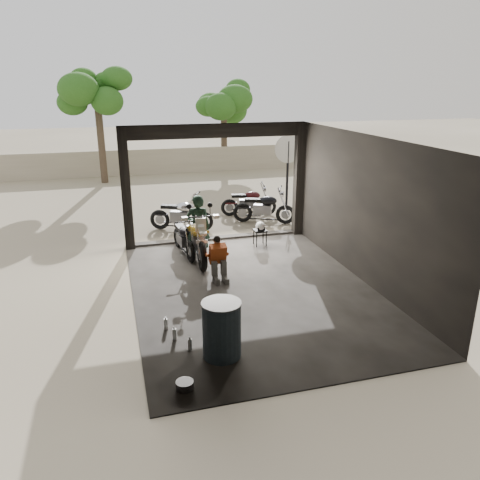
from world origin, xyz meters
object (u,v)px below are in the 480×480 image
sign_post (288,161)px  stool (260,232)px  left_bike (184,236)px  outside_bike_b (249,200)px  main_bike (197,235)px  rider (198,227)px  oil_drum (222,330)px  helmet (260,226)px  outside_bike_c (264,205)px  mechanic (219,260)px  outside_bike_a (181,212)px

sign_post → stool: bearing=-127.5°
left_bike → outside_bike_b: outside_bike_b is taller
main_bike → left_bike: (-0.26, 0.48, -0.15)m
rider → oil_drum: rider is taller
left_bike → helmet: (2.08, 0.06, 0.06)m
main_bike → oil_drum: (-0.42, -4.38, -0.18)m
outside_bike_c → sign_post: size_ratio=0.63×
left_bike → mechanic: (0.49, -1.85, -0.03)m
outside_bike_a → oil_drum: 6.96m
left_bike → outside_bike_b: size_ratio=0.95×
left_bike → stool: size_ratio=3.34×
outside_bike_a → main_bike: bearing=-156.4°
oil_drum → sign_post: (3.92, 7.37, 1.37)m
outside_bike_c → outside_bike_a: bearing=115.8°
helmet → oil_drum: oil_drum is taller
outside_bike_c → sign_post: sign_post is taller
left_bike → oil_drum: size_ratio=1.59×
rider → oil_drum: size_ratio=1.71×
main_bike → rider: rider is taller
main_bike → mechanic: main_bike is taller
oil_drum → mechanic: bearing=77.7°
mechanic → oil_drum: size_ratio=1.00×
oil_drum → sign_post: sign_post is taller
helmet → outside_bike_a: bearing=112.4°
oil_drum → outside_bike_b: bearing=70.5°
left_bike → stool: bearing=-3.4°
stool → helmet: (-0.01, -0.05, 0.19)m
mechanic → sign_post: sign_post is taller
mechanic → helmet: mechanic is taller
helmet → sign_post: sign_post is taller
left_bike → sign_post: (3.76, 2.51, 1.33)m
helmet → sign_post: bearing=36.0°
rider → helmet: bearing=-158.7°
stool → oil_drum: oil_drum is taller
mechanic → helmet: size_ratio=3.58×
left_bike → sign_post: size_ratio=0.56×
outside_bike_c → stool: outside_bike_c is taller
outside_bike_a → oil_drum: (-0.42, -6.95, -0.09)m
outside_bike_b → oil_drum: outside_bike_b is taller
outside_bike_a → mechanic: outside_bike_a is taller
rider → sign_post: sign_post is taller
rider → outside_bike_c: bearing=-128.0°
left_bike → mechanic: bearing=-81.6°
stool → sign_post: (1.68, 2.39, 1.47)m
helmet → oil_drum: 5.41m
outside_bike_b → mechanic: 5.39m
left_bike → rider: (0.31, -0.37, 0.30)m
mechanic → sign_post: size_ratio=0.36×
outside_bike_a → mechanic: size_ratio=1.75×
outside_bike_b → helmet: (-0.58, -3.03, 0.04)m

